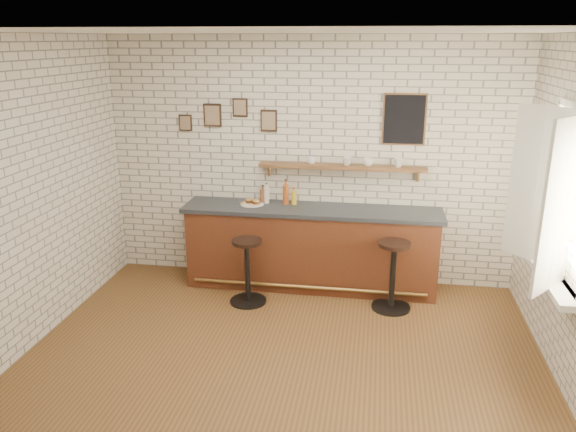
{
  "coord_description": "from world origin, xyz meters",
  "views": [
    {
      "loc": [
        0.82,
        -4.68,
        2.95
      ],
      "look_at": [
        -0.09,
        0.9,
        1.15
      ],
      "focal_mm": 35.0,
      "sensor_mm": 36.0,
      "label": 1
    }
  ],
  "objects_px": {
    "bitters_bottle_white": "(267,195)",
    "bar_stool_right": "(393,273)",
    "sandwich_plate": "(252,204)",
    "book_lower": "(548,272)",
    "shelf_cup_b": "(347,161)",
    "bar_counter": "(311,247)",
    "ciabatta_sandwich": "(253,201)",
    "bitters_bottle_amber": "(286,194)",
    "bitters_bottle_brown": "(263,196)",
    "bar_stool_left": "(247,269)",
    "shelf_cup_d": "(399,163)",
    "shelf_cup_a": "(311,161)",
    "condiment_bottle_yellow": "(294,197)",
    "shelf_cup_c": "(368,162)",
    "book_upper": "(549,271)"
  },
  "relations": [
    {
      "from": "bitters_bottle_amber",
      "to": "shelf_cup_d",
      "type": "height_order",
      "value": "shelf_cup_d"
    },
    {
      "from": "shelf_cup_a",
      "to": "bar_stool_right",
      "type": "bearing_deg",
      "value": -53.56
    },
    {
      "from": "condiment_bottle_yellow",
      "to": "shelf_cup_b",
      "type": "xyz_separation_m",
      "value": [
        0.63,
        0.08,
        0.45
      ]
    },
    {
      "from": "bitters_bottle_brown",
      "to": "bar_stool_right",
      "type": "bearing_deg",
      "value": -20.19
    },
    {
      "from": "bitters_bottle_white",
      "to": "bar_stool_right",
      "type": "bearing_deg",
      "value": -20.75
    },
    {
      "from": "bitters_bottle_white",
      "to": "book_lower",
      "type": "height_order",
      "value": "bitters_bottle_white"
    },
    {
      "from": "condiment_bottle_yellow",
      "to": "bar_stool_right",
      "type": "distance_m",
      "value": 1.51
    },
    {
      "from": "shelf_cup_b",
      "to": "book_lower",
      "type": "bearing_deg",
      "value": -114.38
    },
    {
      "from": "condiment_bottle_yellow",
      "to": "bitters_bottle_brown",
      "type": "bearing_deg",
      "value": 180.0
    },
    {
      "from": "bitters_bottle_white",
      "to": "book_upper",
      "type": "distance_m",
      "value": 3.29
    },
    {
      "from": "condiment_bottle_yellow",
      "to": "bar_stool_left",
      "type": "distance_m",
      "value": 1.07
    },
    {
      "from": "ciabatta_sandwich",
      "to": "bar_stool_right",
      "type": "xyz_separation_m",
      "value": [
        1.71,
        -0.5,
        -0.62
      ]
    },
    {
      "from": "bitters_bottle_amber",
      "to": "bar_stool_right",
      "type": "distance_m",
      "value": 1.61
    },
    {
      "from": "sandwich_plate",
      "to": "bar_stool_right",
      "type": "distance_m",
      "value": 1.88
    },
    {
      "from": "bar_counter",
      "to": "shelf_cup_b",
      "type": "height_order",
      "value": "shelf_cup_b"
    },
    {
      "from": "book_lower",
      "to": "bitters_bottle_amber",
      "type": "bearing_deg",
      "value": 129.06
    },
    {
      "from": "bitters_bottle_brown",
      "to": "shelf_cup_a",
      "type": "xyz_separation_m",
      "value": [
        0.58,
        0.08,
        0.44
      ]
    },
    {
      "from": "shelf_cup_a",
      "to": "shelf_cup_c",
      "type": "height_order",
      "value": "shelf_cup_c"
    },
    {
      "from": "ciabatta_sandwich",
      "to": "bar_stool_left",
      "type": "height_order",
      "value": "ciabatta_sandwich"
    },
    {
      "from": "bitters_bottle_brown",
      "to": "shelf_cup_a",
      "type": "relative_size",
      "value": 1.97
    },
    {
      "from": "bar_counter",
      "to": "book_upper",
      "type": "distance_m",
      "value": 2.76
    },
    {
      "from": "bitters_bottle_white",
      "to": "condiment_bottle_yellow",
      "type": "xyz_separation_m",
      "value": [
        0.34,
        0.0,
        -0.01
      ]
    },
    {
      "from": "bitters_bottle_white",
      "to": "bar_stool_right",
      "type": "distance_m",
      "value": 1.8
    },
    {
      "from": "sandwich_plate",
      "to": "shelf_cup_d",
      "type": "bearing_deg",
      "value": 5.64
    },
    {
      "from": "bitters_bottle_brown",
      "to": "shelf_cup_d",
      "type": "height_order",
      "value": "shelf_cup_d"
    },
    {
      "from": "bar_stool_right",
      "to": "shelf_cup_c",
      "type": "relative_size",
      "value": 6.57
    },
    {
      "from": "bitters_bottle_white",
      "to": "bitters_bottle_amber",
      "type": "height_order",
      "value": "bitters_bottle_amber"
    },
    {
      "from": "bitters_bottle_amber",
      "to": "condiment_bottle_yellow",
      "type": "bearing_deg",
      "value": -0.0
    },
    {
      "from": "book_lower",
      "to": "bar_stool_right",
      "type": "bearing_deg",
      "value": 123.83
    },
    {
      "from": "shelf_cup_a",
      "to": "book_upper",
      "type": "height_order",
      "value": "shelf_cup_a"
    },
    {
      "from": "bitters_bottle_brown",
      "to": "bar_stool_left",
      "type": "xyz_separation_m",
      "value": [
        -0.05,
        -0.69,
        -0.69
      ]
    },
    {
      "from": "book_lower",
      "to": "ciabatta_sandwich",
      "type": "bearing_deg",
      "value": 133.79
    },
    {
      "from": "book_upper",
      "to": "condiment_bottle_yellow",
      "type": "bearing_deg",
      "value": 142.7
    },
    {
      "from": "bitters_bottle_brown",
      "to": "bitters_bottle_amber",
      "type": "xyz_separation_m",
      "value": [
        0.29,
        0.0,
        0.03
      ]
    },
    {
      "from": "bar_counter",
      "to": "bar_stool_left",
      "type": "bearing_deg",
      "value": -139.48
    },
    {
      "from": "bitters_bottle_white",
      "to": "shelf_cup_a",
      "type": "height_order",
      "value": "shelf_cup_a"
    },
    {
      "from": "bar_stool_left",
      "to": "bar_stool_right",
      "type": "xyz_separation_m",
      "value": [
        1.65,
        0.1,
        0.02
      ]
    },
    {
      "from": "shelf_cup_a",
      "to": "bar_stool_left",
      "type": "bearing_deg",
      "value": -149.61
    },
    {
      "from": "bar_counter",
      "to": "ciabatta_sandwich",
      "type": "distance_m",
      "value": 0.91
    },
    {
      "from": "shelf_cup_b",
      "to": "bitters_bottle_amber",
      "type": "bearing_deg",
      "value": 111.67
    },
    {
      "from": "shelf_cup_d",
      "to": "condiment_bottle_yellow",
      "type": "bearing_deg",
      "value": 151.51
    },
    {
      "from": "bar_counter",
      "to": "bitters_bottle_white",
      "type": "relative_size",
      "value": 12.26
    },
    {
      "from": "ciabatta_sandwich",
      "to": "bitters_bottle_brown",
      "type": "bearing_deg",
      "value": 41.33
    },
    {
      "from": "bitters_bottle_white",
      "to": "bitters_bottle_brown",
      "type": "bearing_deg",
      "value": 180.0
    },
    {
      "from": "bar_stool_left",
      "to": "ciabatta_sandwich",
      "type": "bearing_deg",
      "value": 95.7
    },
    {
      "from": "bitters_bottle_white",
      "to": "condiment_bottle_yellow",
      "type": "distance_m",
      "value": 0.34
    },
    {
      "from": "bar_counter",
      "to": "book_lower",
      "type": "distance_m",
      "value": 2.74
    },
    {
      "from": "shelf_cup_c",
      "to": "book_upper",
      "type": "bearing_deg",
      "value": -121.58
    },
    {
      "from": "bar_counter",
      "to": "sandwich_plate",
      "type": "height_order",
      "value": "sandwich_plate"
    },
    {
      "from": "bitters_bottle_white",
      "to": "book_lower",
      "type": "bearing_deg",
      "value": -27.94
    }
  ]
}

